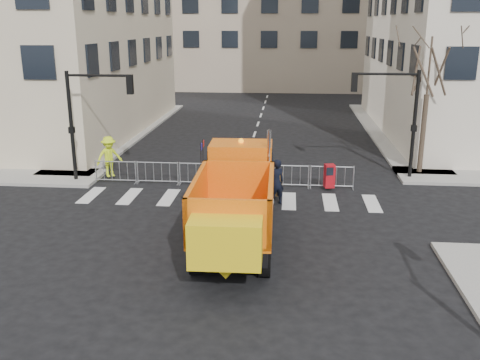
# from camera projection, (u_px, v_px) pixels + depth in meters

# --- Properties ---
(ground) EXTENTS (120.00, 120.00, 0.00)m
(ground) POSITION_uv_depth(u_px,v_px,m) (216.00, 249.00, 18.54)
(ground) COLOR black
(ground) RESTS_ON ground
(sidewalk_back) EXTENTS (64.00, 5.00, 0.15)m
(sidewalk_back) POSITION_uv_depth(u_px,v_px,m) (239.00, 179.00, 26.63)
(sidewalk_back) COLOR gray
(sidewalk_back) RESTS_ON ground
(traffic_light_left) EXTENTS (0.18, 0.18, 5.40)m
(traffic_light_left) POSITION_uv_depth(u_px,v_px,m) (71.00, 128.00, 25.65)
(traffic_light_left) COLOR black
(traffic_light_left) RESTS_ON ground
(traffic_light_right) EXTENTS (0.18, 0.18, 5.40)m
(traffic_light_right) POSITION_uv_depth(u_px,v_px,m) (414.00, 126.00, 26.08)
(traffic_light_right) COLOR black
(traffic_light_right) RESTS_ON ground
(crowd_barriers) EXTENTS (12.60, 0.60, 1.10)m
(crowd_barriers) POSITION_uv_depth(u_px,v_px,m) (222.00, 174.00, 25.70)
(crowd_barriers) COLOR #9EA0A5
(crowd_barriers) RESTS_ON ground
(street_tree) EXTENTS (3.00, 3.00, 7.50)m
(street_tree) POSITION_uv_depth(u_px,v_px,m) (426.00, 102.00, 26.68)
(street_tree) COLOR #382B21
(street_tree) RESTS_ON ground
(plow_truck) EXTENTS (3.26, 9.99, 3.86)m
(plow_truck) POSITION_uv_depth(u_px,v_px,m) (237.00, 198.00, 18.52)
(plow_truck) COLOR black
(plow_truck) RESTS_ON ground
(cop_a) EXTENTS (0.86, 0.74, 1.99)m
(cop_a) POSITION_uv_depth(u_px,v_px,m) (276.00, 182.00, 22.90)
(cop_a) COLOR black
(cop_a) RESTS_ON ground
(cop_b) EXTENTS (1.05, 0.93, 1.82)m
(cop_b) POSITION_uv_depth(u_px,v_px,m) (236.00, 187.00, 22.49)
(cop_b) COLOR black
(cop_b) RESTS_ON ground
(cop_c) EXTENTS (0.98, 0.92, 1.63)m
(cop_c) POSITION_uv_depth(u_px,v_px,m) (227.00, 180.00, 23.88)
(cop_c) COLOR black
(cop_c) RESTS_ON ground
(worker) EXTENTS (1.50, 1.41, 2.03)m
(worker) POSITION_uv_depth(u_px,v_px,m) (109.00, 157.00, 26.53)
(worker) COLOR #D6F51C
(worker) RESTS_ON sidewalk_back
(newspaper_box) EXTENTS (0.53, 0.49, 1.10)m
(newspaper_box) POSITION_uv_depth(u_px,v_px,m) (329.00, 176.00, 24.87)
(newspaper_box) COLOR #A20C14
(newspaper_box) RESTS_ON sidewalk_back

